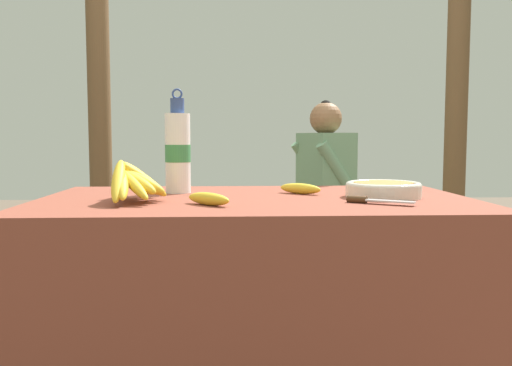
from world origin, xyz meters
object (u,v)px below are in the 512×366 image
Objects in this scene: wooden_bench at (283,232)px; seated_vendor at (317,185)px; banana_bunch_ripe at (132,181)px; support_post_far at (457,76)px; banana_bunch_green at (203,212)px; support_post_near at (99,74)px; knife at (370,200)px; loose_banana_front at (208,199)px; loose_banana_side at (300,189)px; serving_bowl at (383,189)px; water_bottle at (178,151)px.

seated_vendor is (0.18, -0.05, 0.26)m from wooden_bench.
support_post_far is (1.59, 1.59, 0.48)m from banana_bunch_ripe.
banana_bunch_green is 0.10× the size of support_post_near.
support_post_far is at bearing 92.10° from knife.
knife is 1.43m from seated_vendor.
loose_banana_side is (0.28, 0.28, 0.00)m from loose_banana_front.
serving_bowl is 0.18m from knife.
loose_banana_side is at bearing 61.77° from seated_vendor.
support_post_far is (1.49, 1.34, 0.40)m from water_bottle.
wooden_bench is 6.68× the size of banana_bunch_green.
seated_vendor is at bearing 69.96° from loose_banana_front.
wooden_bench is 1.61× the size of seated_vendor.
support_post_near is at bearing 169.81° from wooden_bench.
serving_bowl is at bearing -64.91° from banana_bunch_green.
serving_bowl is 0.66m from water_bottle.
water_bottle reaches higher than loose_banana_front.
water_bottle reaches higher than loose_banana_side.
seated_vendor reaches higher than serving_bowl.
serving_bowl is 1.38m from wooden_bench.
wooden_bench is 0.32m from seated_vendor.
serving_bowl is at bearing -51.30° from support_post_near.
knife is at bearing -30.00° from water_bottle.
knife is 0.07× the size of support_post_far.
loose_banana_side is (-0.24, 0.11, -0.01)m from serving_bowl.
seated_vendor reaches higher than banana_bunch_ripe.
loose_banana_side is 0.13× the size of seated_vendor.
seated_vendor is (0.00, 1.27, -0.10)m from serving_bowl.
water_bottle is 2.53× the size of loose_banana_front.
water_bottle is (0.10, 0.25, 0.08)m from banana_bunch_ripe.
banana_bunch_ripe is 0.28m from water_bottle.
serving_bowl is 1.32× the size of knife.
banana_bunch_ripe is 1.55m from seated_vendor.
seated_vendor is 1.07m from support_post_far.
knife is (0.16, -0.26, -0.01)m from loose_banana_side.
support_post_near reaches higher than loose_banana_side.
loose_banana_side is 1.84m from support_post_far.
banana_bunch_ripe is at bearing -154.41° from knife.
loose_banana_front is 0.13× the size of seated_vendor.
water_bottle is at bearing -90.90° from banana_bunch_green.
serving_bowl is at bearing 17.94° from loose_banana_front.
banana_bunch_ripe reaches higher than loose_banana_front.
loose_banana_side is 0.08× the size of wooden_bench.
support_post_near is at bearing 162.65° from banana_bunch_green.
seated_vendor is (0.08, 1.43, -0.09)m from knife.
loose_banana_front is 1.88m from support_post_near.
water_bottle is at bearing -178.52° from knife.
knife is at bearing -119.37° from support_post_far.
loose_banana_front is 1.51m from banana_bunch_green.
serving_bowl is 1.48m from banana_bunch_green.
seated_vendor is 1.37m from support_post_near.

